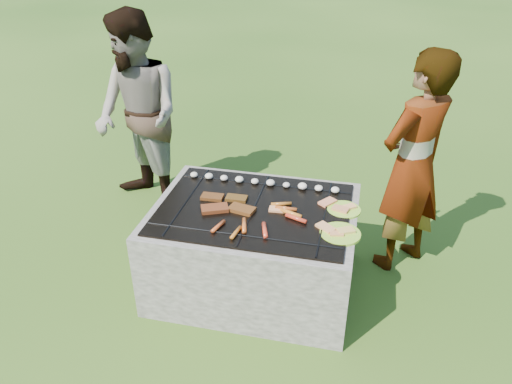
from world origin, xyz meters
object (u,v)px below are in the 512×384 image
at_px(plate_near, 341,234).
at_px(bystander, 138,116).
at_px(fire_pit, 254,250).
at_px(plate_far, 344,209).
at_px(cook, 413,165).

relative_size(plate_near, bystander, 0.19).
bearing_deg(fire_pit, bystander, 144.21).
relative_size(fire_pit, plate_near, 4.16).
distance_m(plate_far, cook, 0.59).
xyz_separation_m(fire_pit, bystander, (-1.15, 0.83, 0.54)).
relative_size(fire_pit, cook, 0.83).
distance_m(fire_pit, plate_near, 0.67).
distance_m(fire_pit, cook, 1.20).
xyz_separation_m(plate_far, cook, (0.41, 0.38, 0.17)).
distance_m(plate_far, bystander, 1.87).
height_order(plate_far, bystander, bystander).
relative_size(plate_far, cook, 0.14).
height_order(plate_near, bystander, bystander).
bearing_deg(plate_far, bystander, 157.19).
bearing_deg(fire_pit, plate_far, 11.23).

